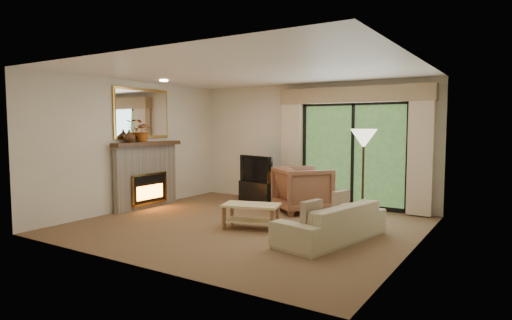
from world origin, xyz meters
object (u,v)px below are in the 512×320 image
Objects in this scene: media_console at (259,192)px; coffee_table at (251,216)px; armchair at (303,189)px; sofa at (331,222)px.

media_console is 1.01× the size of coffee_table.
armchair is (1.27, -0.43, 0.22)m from media_console.
armchair reaches higher than coffee_table.
armchair reaches higher than sofa.
coffee_table is at bearing -46.23° from media_console.
armchair is 1.72m from coffee_table.
sofa is 2.10× the size of coffee_table.
sofa is at bearing -15.78° from coffee_table.
armchair is at bearing -3.53° from media_console.
media_console is at bearing 21.90° from armchair.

